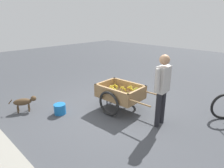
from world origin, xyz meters
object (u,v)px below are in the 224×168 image
fruit_cart (120,94)px  plastic_bucket (60,109)px  dog (24,102)px  vendor_person (162,85)px

fruit_cart → plastic_bucket: fruit_cart is taller
fruit_cart → plastic_bucket: (0.95, 1.23, -0.31)m
dog → plastic_bucket: 0.96m
fruit_cart → dog: 2.48m
vendor_person → plastic_bucket: size_ratio=5.46×
plastic_bucket → fruit_cart: bearing=-127.5°
fruit_cart → vendor_person: (-1.14, -0.06, 0.53)m
dog → plastic_bucket: bearing=-144.3°
fruit_cart → dog: bearing=46.1°
vendor_person → dog: vendor_person is taller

